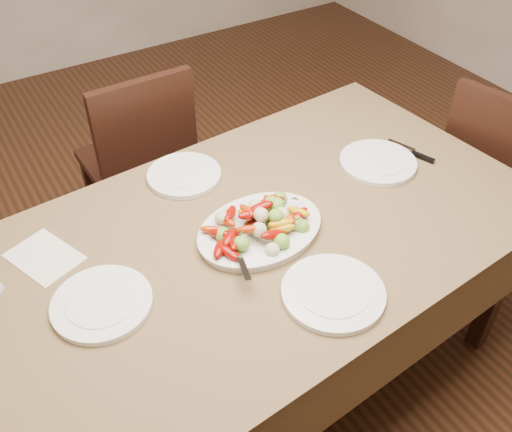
{
  "coord_description": "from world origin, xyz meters",
  "views": [
    {
      "loc": [
        -0.87,
        -1.08,
        1.95
      ],
      "look_at": [
        -0.19,
        0.02,
        0.82
      ],
      "focal_mm": 40.0,
      "sensor_mm": 36.0,
      "label": 1
    }
  ],
  "objects": [
    {
      "name": "plate_left",
      "position": [
        -0.7,
        -0.02,
        0.77
      ],
      "size": [
        0.27,
        0.27,
        0.02
      ],
      "primitive_type": "cylinder",
      "color": "white",
      "rests_on": "dining_table"
    },
    {
      "name": "plate_far",
      "position": [
        -0.26,
        0.38,
        0.77
      ],
      "size": [
        0.25,
        0.25,
        0.02
      ],
      "primitive_type": "cylinder",
      "color": "white",
      "rests_on": "dining_table"
    },
    {
      "name": "chair_right",
      "position": [
        1.01,
        -0.01,
        0.47
      ],
      "size": [
        0.51,
        0.51,
        0.95
      ],
      "primitive_type": null,
      "rotation": [
        0.0,
        0.0,
        1.81
      ],
      "color": "black",
      "rests_on": "ground"
    },
    {
      "name": "roasted_vegetables",
      "position": [
        -0.19,
        0.0,
        0.83
      ],
      "size": [
        0.34,
        0.25,
        0.09
      ],
      "primitive_type": null,
      "rotation": [
        0.0,
        0.0,
        0.08
      ],
      "color": "#7C0903",
      "rests_on": "serving_platter"
    },
    {
      "name": "floor",
      "position": [
        0.0,
        0.0,
        0.0
      ],
      "size": [
        6.0,
        6.0,
        0.0
      ],
      "primitive_type": "plane",
      "color": "#381F11",
      "rests_on": "ground"
    },
    {
      "name": "menu_card",
      "position": [
        -0.78,
        0.25,
        0.76
      ],
      "size": [
        0.21,
        0.25,
        0.0
      ],
      "primitive_type": "cube",
      "rotation": [
        0.0,
        0.0,
        0.36
      ],
      "color": "silver",
      "rests_on": "dining_table"
    },
    {
      "name": "dining_table",
      "position": [
        -0.19,
        0.02,
        0.38
      ],
      "size": [
        1.92,
        1.18,
        0.76
      ],
      "primitive_type": "cube",
      "rotation": [
        0.0,
        0.0,
        0.08
      ],
      "color": "brown",
      "rests_on": "ground"
    },
    {
      "name": "serving_platter",
      "position": [
        -0.19,
        0.0,
        0.77
      ],
      "size": [
        0.42,
        0.32,
        0.02
      ],
      "primitive_type": "ellipsoid",
      "rotation": [
        0.0,
        0.0,
        0.08
      ],
      "color": "white",
      "rests_on": "dining_table"
    },
    {
      "name": "chair_far",
      "position": [
        -0.24,
        0.96,
        0.47
      ],
      "size": [
        0.43,
        0.43,
        0.95
      ],
      "primitive_type": null,
      "rotation": [
        0.0,
        0.0,
        3.16
      ],
      "color": "black",
      "rests_on": "ground"
    },
    {
      "name": "serving_spoon",
      "position": [
        -0.25,
        -0.04,
        0.81
      ],
      "size": [
        0.29,
        0.14,
        0.03
      ],
      "primitive_type": null,
      "rotation": [
        0.0,
        0.0,
        -0.29
      ],
      "color": "#9EA0A8",
      "rests_on": "serving_platter"
    },
    {
      "name": "plate_right",
      "position": [
        0.36,
        0.09,
        0.77
      ],
      "size": [
        0.27,
        0.27,
        0.02
      ],
      "primitive_type": "cylinder",
      "color": "white",
      "rests_on": "dining_table"
    },
    {
      "name": "plate_near",
      "position": [
        -0.15,
        -0.31,
        0.77
      ],
      "size": [
        0.29,
        0.29,
        0.02
      ],
      "primitive_type": "cylinder",
      "color": "white",
      "rests_on": "dining_table"
    },
    {
      "name": "table_knife",
      "position": [
        0.51,
        0.08,
        0.76
      ],
      "size": [
        0.08,
        0.19,
        0.01
      ],
      "primitive_type": null,
      "rotation": [
        0.0,
        0.0,
        0.33
      ],
      "color": "#9EA0A8",
      "rests_on": "dining_table"
    }
  ]
}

